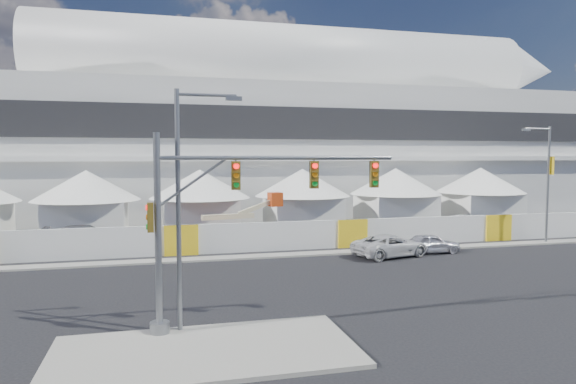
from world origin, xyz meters
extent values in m
plane|color=black|center=(0.00, 0.00, 0.00)|extent=(160.00, 160.00, 0.00)
cube|color=gray|center=(-6.00, -3.00, 0.07)|extent=(10.00, 5.00, 0.15)
cube|color=gray|center=(20.00, 12.50, 0.06)|extent=(80.00, 1.20, 0.12)
cube|color=silver|center=(8.00, 42.00, 7.00)|extent=(80.00, 24.00, 14.00)
cube|color=black|center=(8.00, 29.85, 9.80)|extent=(68.00, 0.30, 3.20)
cube|color=silver|center=(8.00, 29.60, 6.30)|extent=(72.00, 0.80, 0.50)
cylinder|color=silver|center=(8.00, 40.00, 17.78)|extent=(57.60, 8.40, 8.40)
cylinder|color=silver|center=(10.00, 40.00, 17.36)|extent=(51.60, 6.80, 6.80)
cylinder|color=silver|center=(12.00, 40.00, 16.94)|extent=(45.60, 5.20, 5.20)
cone|color=silver|center=(40.80, 40.00, 18.00)|extent=(8.00, 7.60, 7.60)
cube|color=white|center=(-13.00, 24.00, 1.50)|extent=(6.00, 6.00, 3.00)
cone|color=white|center=(-13.00, 24.00, 4.20)|extent=(8.40, 8.40, 2.40)
cube|color=white|center=(-4.00, 24.00, 1.50)|extent=(6.00, 6.00, 3.00)
cone|color=white|center=(-4.00, 24.00, 4.20)|extent=(8.40, 8.40, 2.40)
cube|color=white|center=(5.00, 24.00, 1.50)|extent=(6.00, 6.00, 3.00)
cone|color=white|center=(5.00, 24.00, 4.20)|extent=(8.40, 8.40, 2.40)
cube|color=white|center=(14.00, 24.00, 1.50)|extent=(6.00, 6.00, 3.00)
cone|color=white|center=(14.00, 24.00, 4.20)|extent=(8.40, 8.40, 2.40)
cube|color=white|center=(23.00, 24.00, 1.50)|extent=(6.00, 6.00, 3.00)
cone|color=white|center=(23.00, 24.00, 4.20)|extent=(8.40, 8.40, 2.40)
cube|color=silver|center=(6.00, 14.50, 1.00)|extent=(70.00, 0.25, 2.00)
imported|color=silver|center=(10.37, 11.10, 0.66)|extent=(1.75, 3.93, 1.31)
imported|color=silver|center=(7.18, 10.65, 0.72)|extent=(3.58, 5.63, 1.45)
imported|color=silver|center=(18.49, 19.24, 0.69)|extent=(3.38, 4.35, 1.38)
imported|color=#9B9B9F|center=(-12.41, 18.74, 0.82)|extent=(2.50, 5.73, 1.64)
cylinder|color=gray|center=(-7.45, -1.00, 3.75)|extent=(0.24, 0.24, 7.21)
cylinder|color=gray|center=(-7.45, -1.00, 0.35)|extent=(0.70, 0.70, 0.40)
cylinder|color=gray|center=(-2.96, -1.00, 6.46)|extent=(8.98, 0.16, 0.16)
cube|color=#594714|center=(-4.65, -1.00, 5.81)|extent=(0.32, 0.22, 1.05)
cube|color=#594714|center=(-1.65, -1.00, 5.81)|extent=(0.32, 0.22, 1.05)
cube|color=#594714|center=(0.82, -1.00, 5.81)|extent=(0.32, 0.22, 1.05)
cube|color=#594714|center=(-7.70, -1.00, 4.35)|extent=(0.22, 0.32, 1.05)
cylinder|color=gray|center=(-6.72, -0.80, 4.54)|extent=(0.18, 0.18, 8.77)
cylinder|color=gray|center=(-5.65, -0.80, 8.73)|extent=(2.14, 0.12, 0.12)
cube|color=gray|center=(-4.68, -0.80, 8.63)|extent=(0.58, 0.24, 0.15)
cylinder|color=slate|center=(20.76, 12.50, 4.36)|extent=(0.17, 0.17, 8.73)
cylinder|color=slate|center=(19.69, 12.50, 8.53)|extent=(2.13, 0.12, 0.12)
cube|color=slate|center=(18.72, 12.50, 8.44)|extent=(0.58, 0.24, 0.15)
cube|color=yellow|center=(21.00, 12.50, 5.82)|extent=(0.03, 0.58, 1.36)
cube|color=#C13E12|center=(-3.68, 17.54, 0.57)|extent=(3.97, 2.27, 1.14)
cube|color=beige|center=(-2.44, 17.54, 2.08)|extent=(3.96, 1.03, 0.36)
cube|color=beige|center=(-0.15, 17.54, 2.71)|extent=(3.07, 0.83, 1.26)
cube|color=#C13E12|center=(1.31, 17.54, 3.23)|extent=(1.08, 1.08, 1.04)
camera|label=1|loc=(-7.42, -19.69, 6.52)|focal=32.00mm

